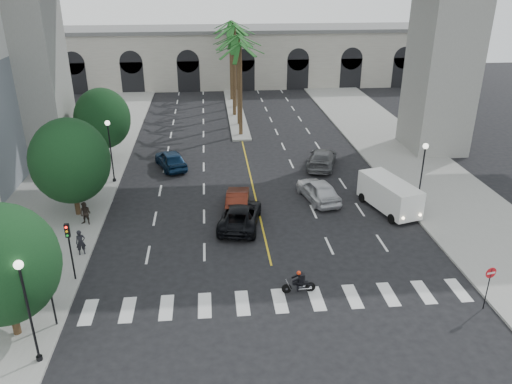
{
  "coord_description": "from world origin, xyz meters",
  "views": [
    {
      "loc": [
        -3.42,
        -23.31,
        16.14
      ],
      "look_at": [
        -0.53,
        6.0,
        3.09
      ],
      "focal_mm": 35.0,
      "sensor_mm": 36.0,
      "label": 1
    }
  ],
  "objects_px": {
    "lamp_post_left_near": "(27,304)",
    "car_c": "(240,215)",
    "lamp_post_right": "(422,172)",
    "car_d": "(322,158)",
    "do_not_enter_sign": "(490,279)",
    "lamp_post_left_far": "(110,146)",
    "pedestrian_b": "(85,213)",
    "cargo_van": "(390,194)",
    "traffic_signal_far": "(69,242)",
    "motorcycle_rider": "(300,283)",
    "car_e": "(171,159)",
    "pedestrian_a": "(81,243)",
    "car_b": "(238,200)",
    "traffic_signal_near": "(49,284)",
    "car_a": "(318,190)"
  },
  "relations": [
    {
      "from": "cargo_van",
      "to": "pedestrian_b",
      "type": "relative_size",
      "value": 3.52
    },
    {
      "from": "traffic_signal_far",
      "to": "car_b",
      "type": "xyz_separation_m",
      "value": [
        9.8,
        8.54,
        -1.76
      ]
    },
    {
      "from": "car_e",
      "to": "traffic_signal_far",
      "type": "bearing_deg",
      "value": 56.28
    },
    {
      "from": "traffic_signal_near",
      "to": "pedestrian_b",
      "type": "height_order",
      "value": "traffic_signal_near"
    },
    {
      "from": "car_b",
      "to": "car_c",
      "type": "xyz_separation_m",
      "value": [
        0.0,
        -2.63,
        0.02
      ]
    },
    {
      "from": "lamp_post_left_far",
      "to": "car_a",
      "type": "distance_m",
      "value": 17.08
    },
    {
      "from": "car_c",
      "to": "do_not_enter_sign",
      "type": "height_order",
      "value": "do_not_enter_sign"
    },
    {
      "from": "car_b",
      "to": "car_c",
      "type": "distance_m",
      "value": 2.63
    },
    {
      "from": "car_e",
      "to": "lamp_post_left_near",
      "type": "bearing_deg",
      "value": 59.78
    },
    {
      "from": "lamp_post_left_far",
      "to": "traffic_signal_near",
      "type": "height_order",
      "value": "lamp_post_left_far"
    },
    {
      "from": "lamp_post_left_near",
      "to": "car_c",
      "type": "distance_m",
      "value": 16.06
    },
    {
      "from": "traffic_signal_far",
      "to": "motorcycle_rider",
      "type": "height_order",
      "value": "traffic_signal_far"
    },
    {
      "from": "lamp_post_left_near",
      "to": "car_a",
      "type": "relative_size",
      "value": 1.07
    },
    {
      "from": "traffic_signal_near",
      "to": "car_a",
      "type": "distance_m",
      "value": 21.01
    },
    {
      "from": "lamp_post_left_far",
      "to": "do_not_enter_sign",
      "type": "distance_m",
      "value": 29.17
    },
    {
      "from": "lamp_post_right",
      "to": "car_d",
      "type": "relative_size",
      "value": 0.96
    },
    {
      "from": "pedestrian_b",
      "to": "car_d",
      "type": "bearing_deg",
      "value": 44.27
    },
    {
      "from": "traffic_signal_far",
      "to": "car_d",
      "type": "distance_m",
      "value": 24.38
    },
    {
      "from": "lamp_post_left_near",
      "to": "lamp_post_left_far",
      "type": "xyz_separation_m",
      "value": [
        0.0,
        21.0,
        0.0
      ]
    },
    {
      "from": "traffic_signal_near",
      "to": "pedestrian_a",
      "type": "xyz_separation_m",
      "value": [
        -0.2,
        6.76,
        -1.56
      ]
    },
    {
      "from": "traffic_signal_near",
      "to": "car_c",
      "type": "xyz_separation_m",
      "value": [
        9.8,
        9.91,
        -1.73
      ]
    },
    {
      "from": "car_d",
      "to": "do_not_enter_sign",
      "type": "relative_size",
      "value": 2.22
    },
    {
      "from": "car_e",
      "to": "do_not_enter_sign",
      "type": "bearing_deg",
      "value": 108.46
    },
    {
      "from": "pedestrian_b",
      "to": "car_c",
      "type": "bearing_deg",
      "value": 11.98
    },
    {
      "from": "do_not_enter_sign",
      "to": "car_e",
      "type": "bearing_deg",
      "value": 117.97
    },
    {
      "from": "car_d",
      "to": "motorcycle_rider",
      "type": "bearing_deg",
      "value": 93.05
    },
    {
      "from": "pedestrian_b",
      "to": "cargo_van",
      "type": "bearing_deg",
      "value": 17.85
    },
    {
      "from": "lamp_post_right",
      "to": "pedestrian_b",
      "type": "distance_m",
      "value": 23.57
    },
    {
      "from": "traffic_signal_far",
      "to": "car_e",
      "type": "height_order",
      "value": "traffic_signal_far"
    },
    {
      "from": "traffic_signal_far",
      "to": "do_not_enter_sign",
      "type": "bearing_deg",
      "value": -12.2
    },
    {
      "from": "lamp_post_left_far",
      "to": "pedestrian_a",
      "type": "relative_size",
      "value": 3.33
    },
    {
      "from": "lamp_post_left_far",
      "to": "car_b",
      "type": "xyz_separation_m",
      "value": [
        9.9,
        -5.96,
        -2.47
      ]
    },
    {
      "from": "car_d",
      "to": "pedestrian_b",
      "type": "bearing_deg",
      "value": 46.49
    },
    {
      "from": "traffic_signal_far",
      "to": "car_a",
      "type": "relative_size",
      "value": 0.73
    },
    {
      "from": "lamp_post_left_near",
      "to": "car_e",
      "type": "height_order",
      "value": "lamp_post_left_near"
    },
    {
      "from": "traffic_signal_far",
      "to": "car_c",
      "type": "xyz_separation_m",
      "value": [
        9.8,
        5.91,
        -1.73
      ]
    },
    {
      "from": "traffic_signal_near",
      "to": "motorcycle_rider",
      "type": "height_order",
      "value": "traffic_signal_near"
    },
    {
      "from": "motorcycle_rider",
      "to": "car_b",
      "type": "distance_m",
      "value": 11.17
    },
    {
      "from": "lamp_post_left_near",
      "to": "motorcycle_rider",
      "type": "xyz_separation_m",
      "value": [
        12.59,
        4.2,
        -2.61
      ]
    },
    {
      "from": "lamp_post_left_near",
      "to": "do_not_enter_sign",
      "type": "height_order",
      "value": "lamp_post_left_near"
    },
    {
      "from": "traffic_signal_near",
      "to": "car_a",
      "type": "relative_size",
      "value": 0.73
    },
    {
      "from": "car_e",
      "to": "cargo_van",
      "type": "distance_m",
      "value": 19.39
    },
    {
      "from": "car_e",
      "to": "pedestrian_a",
      "type": "height_order",
      "value": "pedestrian_a"
    },
    {
      "from": "car_b",
      "to": "car_d",
      "type": "xyz_separation_m",
      "value": [
        8.09,
        7.94,
        0.06
      ]
    },
    {
      "from": "car_d",
      "to": "lamp_post_left_far",
      "type": "bearing_deg",
      "value": 25.35
    },
    {
      "from": "car_a",
      "to": "car_c",
      "type": "height_order",
      "value": "car_a"
    },
    {
      "from": "lamp_post_left_near",
      "to": "lamp_post_left_far",
      "type": "height_order",
      "value": "same"
    },
    {
      "from": "lamp_post_right",
      "to": "do_not_enter_sign",
      "type": "xyz_separation_m",
      "value": [
        -0.9,
        -11.21,
        -1.4
      ]
    },
    {
      "from": "traffic_signal_near",
      "to": "cargo_van",
      "type": "relative_size",
      "value": 0.63
    },
    {
      "from": "car_b",
      "to": "traffic_signal_near",
      "type": "bearing_deg",
      "value": 58.32
    }
  ]
}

